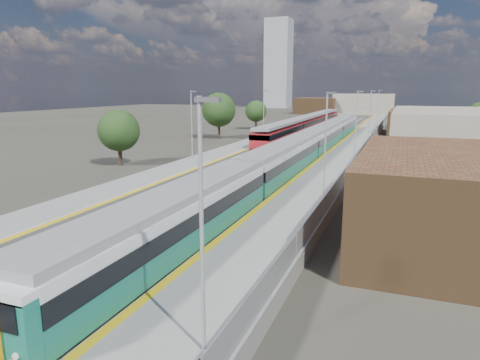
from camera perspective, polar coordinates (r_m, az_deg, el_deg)
The scene contains 11 objects.
ground at distance 60.14m, azimuth 9.50°, elevation 3.57°, with size 320.00×320.00×0.00m, color #47443A.
ballast_bed at distance 63.02m, azimuth 7.95°, elevation 4.03°, with size 10.50×155.00×0.06m, color #565451.
tracks at distance 64.50m, azimuth 8.81°, elevation 4.26°, with size 8.96×160.00×0.17m.
platform_right at distance 61.71m, azimuth 14.80°, elevation 4.05°, with size 4.70×155.00×8.52m.
platform_left at distance 64.79m, azimuth 2.08°, elevation 4.79°, with size 4.30×155.00×8.52m.
buildings at distance 149.95m, azimuth 9.69°, elevation 12.65°, with size 72.00×185.50×40.00m.
green_train at distance 49.03m, azimuth 8.75°, elevation 4.34°, with size 2.88×80.28×3.17m.
red_train at distance 82.97m, azimuth 8.97°, elevation 7.37°, with size 2.86×57.93×3.61m.
tree_a at distance 50.96m, azimuth -15.86°, elevation 6.35°, with size 4.74×4.74×6.42m.
tree_b at distance 76.32m, azimuth -2.84°, elevation 9.33°, with size 5.96×5.96×8.07m.
tree_c at distance 94.04m, azimuth 2.15°, elevation 9.15°, with size 4.64×4.64×6.29m.
Camera 1 is at (11.71, -8.34, 8.69)m, focal length 32.00 mm.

